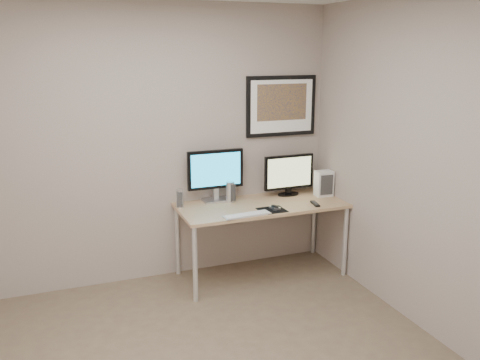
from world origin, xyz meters
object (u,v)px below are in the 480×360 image
Objects in this scene: framed_art at (281,106)px; keyboard at (247,215)px; speaker_left at (180,199)px; monitor_large at (216,173)px; monitor_tv at (289,174)px; speaker_right at (230,192)px; desk at (261,210)px; fan_unit at (324,183)px.

keyboard is (-0.61, -0.61, -0.88)m from framed_art.
monitor_large is at bearing 28.09° from speaker_left.
monitor_tv is at bearing -5.32° from monitor_large.
keyboard is (-0.00, -0.45, -0.09)m from speaker_right.
framed_art reaches higher than keyboard.
framed_art is 0.69m from monitor_tv.
speaker_left is 0.38× the size of keyboard.
monitor_large is (-0.73, -0.08, -0.61)m from framed_art.
keyboard is (-0.26, -0.28, 0.07)m from desk.
desk is 0.39m from keyboard.
speaker_right is 0.79× the size of fan_unit.
desk is at bearing -136.54° from framed_art.
monitor_large is 0.23m from speaker_right.
keyboard is at bearing -25.49° from speaker_left.
monitor_tv reaches higher than desk.
monitor_tv is 1.14m from speaker_left.
speaker_right is (0.50, -0.01, 0.02)m from speaker_left.
fan_unit is (1.08, -0.21, -0.15)m from monitor_large.
monitor_large is at bearing 121.21° from speaker_right.
monitor_tv is (0.03, -0.15, -0.67)m from framed_art.
framed_art reaches higher than speaker_left.
monitor_tv is 2.06× the size of fan_unit.
monitor_tv is at bearing 25.72° from desk.
monitor_large reaches higher than keyboard.
monitor_large is at bearing 173.94° from monitor_tv.
monitor_tv is at bearing 31.70° from keyboard.
desk is 3.66× the size of keyboard.
speaker_left is at bearing 177.14° from fan_unit.
speaker_left is (-1.11, -0.15, -0.81)m from framed_art.
monitor_large is 0.61m from keyboard.
framed_art is at bearing 25.36° from speaker_left.
desk is at bearing 4.21° from speaker_left.
speaker_right reaches higher than keyboard.
monitor_tv is 3.18× the size of speaker_left.
desk is 6.21× the size of fan_unit.
desk is 0.35m from speaker_right.
keyboard is (-0.64, -0.46, -0.22)m from monitor_tv.
monitor_tv is 0.82m from keyboard.
speaker_right reaches higher than desk.
fan_unit is at bearing 11.93° from speaker_left.
speaker_left is (-0.38, -0.07, -0.20)m from monitor_large.
monitor_large is 2.16× the size of fan_unit.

